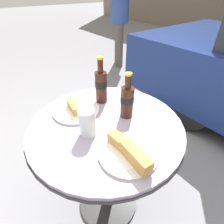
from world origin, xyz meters
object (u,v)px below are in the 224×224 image
Objects in this scene: drinking_glass at (87,124)px; pedestrian at (119,14)px; bistro_table at (107,148)px; lunch_plate_far at (128,152)px; lunch_plate_near at (76,109)px; cola_bottle_right at (127,100)px; cola_bottle_left at (101,85)px.

pedestrian is (-2.06, 1.89, 0.08)m from drinking_glass.
lunch_plate_far is at bearing -12.70° from bistro_table.
pedestrian reaches higher than drinking_glass.
lunch_plate_near reaches higher than bistro_table.
cola_bottle_right reaches higher than drinking_glass.
lunch_plate_far reaches higher than lunch_plate_near.
cola_bottle_right is at bearing 89.31° from drinking_glass.
bistro_table is at bearing -96.29° from cola_bottle_right.
lunch_plate_far is (0.20, -0.17, -0.07)m from cola_bottle_right.
bistro_table is 5.93× the size of drinking_glass.
pedestrian is at bearing 135.37° from lunch_plate_near.
lunch_plate_near is at bearing -177.17° from lunch_plate_far.
drinking_glass is at bearing -47.48° from cola_bottle_left.
drinking_glass is 0.52× the size of lunch_plate_near.
cola_bottle_right is 0.27m from lunch_plate_near.
lunch_plate_near is 2.63m from pedestrian.
pedestrian reaches higher than cola_bottle_left.
pedestrian is (-2.26, 1.83, 0.12)m from lunch_plate_far.
bistro_table is 0.29m from lunch_plate_far.
cola_bottle_right is 0.22m from drinking_glass.
cola_bottle_left is 0.42m from lunch_plate_far.
cola_bottle_left is at bearing 150.77° from bistro_table.
pedestrian reaches higher than lunch_plate_far.
bistro_table is at bearing 167.30° from lunch_plate_far.
lunch_plate_near is (-0.19, -0.18, -0.08)m from cola_bottle_right.
cola_bottle_right reaches higher than lunch_plate_near.
pedestrian reaches higher than bistro_table.
cola_bottle_left is 0.19m from cola_bottle_right.
lunch_plate_near is (-0.17, -0.07, 0.19)m from bistro_table.
pedestrian is at bearing 137.49° from drinking_glass.
bistro_table is 0.26m from lunch_plate_near.
cola_bottle_left is at bearing -173.96° from cola_bottle_right.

